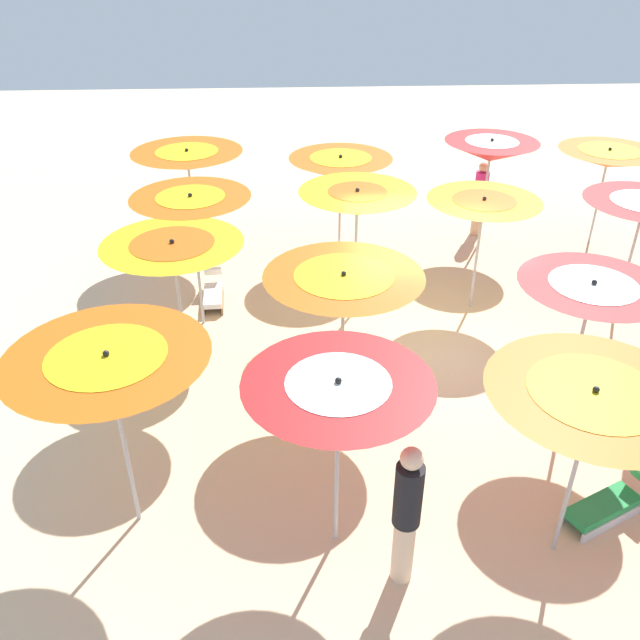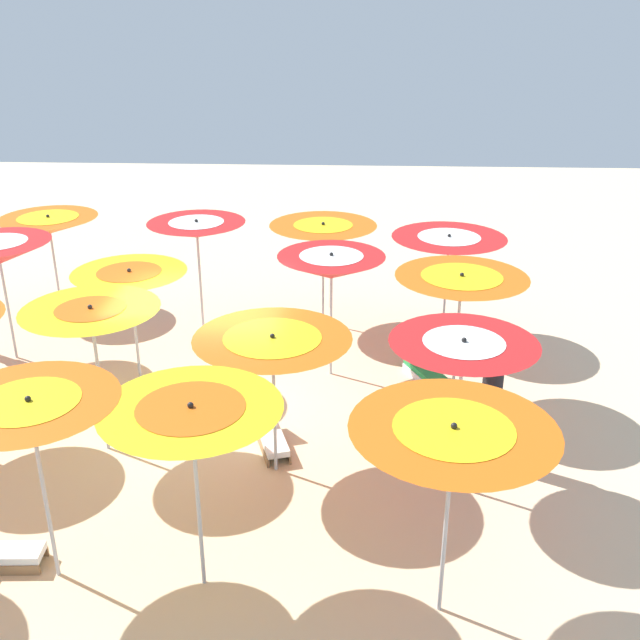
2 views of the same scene
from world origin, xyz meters
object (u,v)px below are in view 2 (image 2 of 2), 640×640
object	(u,v)px
beach_umbrella_8	(323,233)
beach_ball	(281,320)
beach_umbrella_15	(453,443)
lounger_2	(272,436)
lounger_1	(423,368)
beach_umbrella_11	(192,420)
beachgoer_0	(491,402)
beach_umbrella_4	(197,229)
beach_umbrella_10	(273,349)
beach_umbrella_13	(461,288)
beach_umbrella_6	(92,322)
beach_umbrella_7	(30,413)
beach_umbrella_0	(49,225)
beach_umbrella_9	(331,267)
beach_umbrella_14	(463,353)
beach_umbrella_5	(130,282)
beach_umbrella_12	(449,245)

from	to	relation	value
beach_umbrella_8	beach_ball	distance (m)	2.08
beach_umbrella_15	lounger_2	xyz separation A→B (m)	(-2.28, 3.26, -2.03)
lounger_1	lounger_2	distance (m)	3.53
beach_umbrella_11	beach_ball	world-z (taller)	beach_umbrella_11
beach_umbrella_8	beachgoer_0	size ratio (longest dim) A/B	1.20
beach_umbrella_4	beach_umbrella_10	world-z (taller)	beach_umbrella_4
beach_umbrella_11	beach_umbrella_13	xyz separation A→B (m)	(3.48, 4.62, -0.17)
beach_umbrella_6	beach_umbrella_8	world-z (taller)	beach_umbrella_6
beach_umbrella_11	lounger_1	size ratio (longest dim) A/B	1.93
beach_umbrella_7	beach_umbrella_11	world-z (taller)	beach_umbrella_7
beach_umbrella_6	beach_umbrella_4	bearing A→B (deg)	82.94
beach_umbrella_6	beach_umbrella_13	bearing A→B (deg)	18.14
beach_umbrella_7	beachgoer_0	size ratio (longest dim) A/B	1.32
beach_umbrella_15	beach_ball	size ratio (longest dim) A/B	7.68
beach_umbrella_0	beach_umbrella_11	distance (m)	9.78
beach_umbrella_9	lounger_2	world-z (taller)	beach_umbrella_9
beach_umbrella_10	lounger_2	size ratio (longest dim) A/B	1.79
beach_umbrella_13	beach_umbrella_15	distance (m)	4.97
beach_umbrella_11	beach_umbrella_10	bearing A→B (deg)	75.23
beach_umbrella_9	lounger_1	bearing A→B (deg)	-2.26
beach_umbrella_11	beach_umbrella_7	bearing A→B (deg)	178.51
beach_umbrella_14	lounger_2	size ratio (longest dim) A/B	1.89
beach_umbrella_5	lounger_2	xyz separation A→B (m)	(2.64, -2.07, -1.74)
beach_umbrella_5	beach_umbrella_15	world-z (taller)	beach_umbrella_15
beach_umbrella_0	beach_umbrella_10	size ratio (longest dim) A/B	0.97
beach_umbrella_14	beach_ball	distance (m)	6.57
beach_umbrella_8	lounger_2	world-z (taller)	beach_umbrella_8
beach_ball	beach_umbrella_15	bearing A→B (deg)	-71.82
beach_umbrella_5	beach_umbrella_6	distance (m)	2.23
beach_umbrella_10	lounger_1	size ratio (longest dim) A/B	1.73
beach_umbrella_8	beach_umbrella_12	world-z (taller)	beach_umbrella_8
beach_umbrella_0	beach_umbrella_14	xyz separation A→B (m)	(8.10, -6.37, 0.19)
beach_umbrella_5	beach_umbrella_14	bearing A→B (deg)	-28.87
beach_umbrella_10	beach_umbrella_13	xyz separation A→B (m)	(2.86, 2.26, 0.09)
beach_umbrella_9	lounger_2	bearing A→B (deg)	-108.06
beachgoer_0	beach_umbrella_4	bearing A→B (deg)	113.83
beach_umbrella_0	lounger_1	xyz separation A→B (m)	(7.93, -3.03, -1.74)
beach_umbrella_12	lounger_2	world-z (taller)	beach_umbrella_12
beach_umbrella_0	beach_ball	bearing A→B (deg)	-9.70
beach_umbrella_4	beach_umbrella_15	bearing A→B (deg)	-61.49
beach_umbrella_0	beach_umbrella_11	world-z (taller)	beach_umbrella_11
beach_umbrella_0	beach_umbrella_14	size ratio (longest dim) A/B	0.92
beach_ball	beach_umbrella_4	bearing A→B (deg)	-177.40
beach_umbrella_13	lounger_1	bearing A→B (deg)	119.78
beach_umbrella_10	beach_umbrella_12	size ratio (longest dim) A/B	0.98
beach_umbrella_13	beach_umbrella_6	bearing A→B (deg)	-161.86
beach_umbrella_4	lounger_1	distance (m)	5.32
beach_umbrella_8	beach_umbrella_9	world-z (taller)	beach_umbrella_9
beach_umbrella_15	lounger_1	size ratio (longest dim) A/B	1.93
beach_umbrella_4	beach_umbrella_8	distance (m)	2.57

